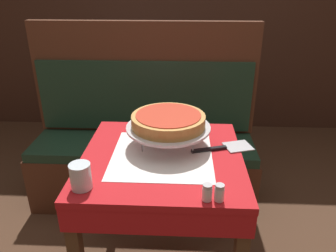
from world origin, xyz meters
TOP-DOWN VIEW (x-y plane):
  - dining_table_front at (0.00, 0.00)m, footprint 0.71×0.71m
  - dining_table_rear at (-0.32, 1.56)m, footprint 0.69×0.69m
  - booth_bench at (-0.17, 0.72)m, footprint 1.50×0.45m
  - back_wall_panel at (0.00, 1.99)m, footprint 6.00×0.04m
  - pizza_pan_stand at (0.02, 0.09)m, footprint 0.39×0.39m
  - deep_dish_pizza at (0.02, 0.09)m, footprint 0.34×0.34m
  - pizza_server at (0.29, 0.07)m, footprint 0.29×0.14m
  - water_glass_near at (-0.28, -0.26)m, footprint 0.08×0.08m
  - salt_shaker at (0.18, -0.31)m, footprint 0.04×0.04m
  - pepper_shaker at (0.22, -0.31)m, footprint 0.03×0.03m
  - napkin_holder at (-0.05, 0.31)m, footprint 0.10×0.05m
  - condiment_caddy at (-0.34, 1.50)m, footprint 0.13×0.13m

SIDE VIEW (x-z plane):
  - booth_bench at x=-0.17m, z-range -0.25..0.96m
  - dining_table_rear at x=-0.32m, z-range 0.26..1.01m
  - dining_table_front at x=0.00m, z-range 0.27..1.01m
  - pizza_server at x=0.29m, z-range 0.74..0.75m
  - salt_shaker at x=0.18m, z-range 0.74..0.80m
  - pepper_shaker at x=0.22m, z-range 0.74..0.80m
  - napkin_holder at x=-0.05m, z-range 0.74..0.83m
  - water_glass_near at x=-0.28m, z-range 0.74..0.84m
  - condiment_caddy at x=-0.34m, z-range 0.70..0.89m
  - pizza_pan_stand at x=0.02m, z-range 0.78..0.88m
  - deep_dish_pizza at x=0.02m, z-range 0.84..0.90m
  - back_wall_panel at x=0.00m, z-range 0.00..2.40m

